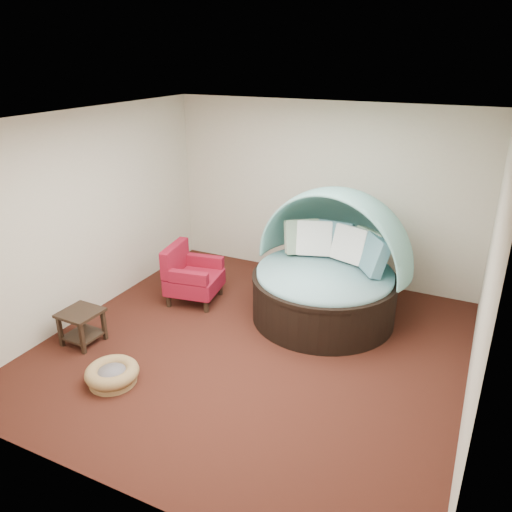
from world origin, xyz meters
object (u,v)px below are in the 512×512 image
at_px(canopy_daybed, 330,260).
at_px(side_table, 82,323).
at_px(red_armchair, 191,276).
at_px(pet_basket, 112,374).

relative_size(canopy_daybed, side_table, 4.81).
relative_size(red_armchair, side_table, 1.78).
xyz_separation_m(red_armchair, side_table, (-0.60, -1.61, -0.11)).
bearing_deg(red_armchair, side_table, -119.68).
distance_m(pet_basket, side_table, 1.04).
bearing_deg(side_table, red_armchair, 69.50).
height_order(canopy_daybed, red_armchair, canopy_daybed).
height_order(red_armchair, side_table, red_armchair).
xyz_separation_m(canopy_daybed, side_table, (-2.57, -2.07, -0.55)).
xyz_separation_m(pet_basket, side_table, (-0.89, 0.49, 0.18)).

